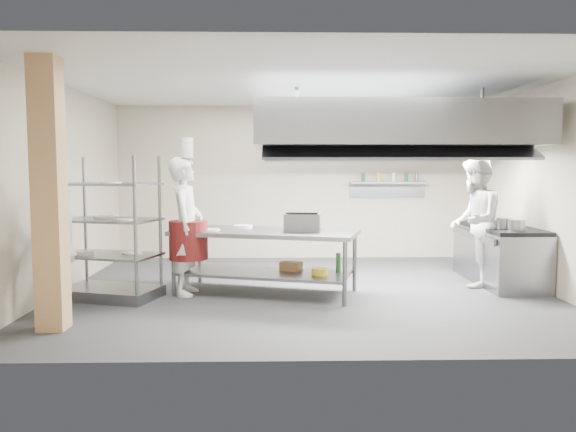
{
  "coord_description": "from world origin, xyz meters",
  "views": [
    {
      "loc": [
        -0.43,
        -8.1,
        1.81
      ],
      "look_at": [
        -0.23,
        0.2,
        1.08
      ],
      "focal_mm": 35.0,
      "sensor_mm": 36.0,
      "label": 1
    }
  ],
  "objects_px": {
    "island": "(266,262)",
    "griddle": "(303,222)",
    "stockpot": "(505,223)",
    "chef_head": "(186,226)",
    "chef_line": "(475,222)",
    "pass_rack": "(109,228)",
    "chef_plating": "(59,248)",
    "cooking_range": "(499,256)"
  },
  "relations": [
    {
      "from": "island",
      "to": "griddle",
      "type": "distance_m",
      "value": 0.78
    },
    {
      "from": "stockpot",
      "to": "chef_head",
      "type": "bearing_deg",
      "value": -177.26
    },
    {
      "from": "griddle",
      "to": "stockpot",
      "type": "bearing_deg",
      "value": 11.88
    },
    {
      "from": "chef_line",
      "to": "pass_rack",
      "type": "bearing_deg",
      "value": -59.1
    },
    {
      "from": "island",
      "to": "chef_plating",
      "type": "bearing_deg",
      "value": -136.9
    },
    {
      "from": "pass_rack",
      "to": "chef_line",
      "type": "xyz_separation_m",
      "value": [
        5.3,
        0.69,
        -0.0
      ]
    },
    {
      "from": "chef_head",
      "to": "cooking_range",
      "type": "bearing_deg",
      "value": -80.05
    },
    {
      "from": "stockpot",
      "to": "island",
      "type": "bearing_deg",
      "value": -176.76
    },
    {
      "from": "pass_rack",
      "to": "cooking_range",
      "type": "relative_size",
      "value": 0.98
    },
    {
      "from": "chef_line",
      "to": "chef_plating",
      "type": "bearing_deg",
      "value": -49.65
    },
    {
      "from": "cooking_range",
      "to": "chef_line",
      "type": "relative_size",
      "value": 1.03
    },
    {
      "from": "griddle",
      "to": "island",
      "type": "bearing_deg",
      "value": -178.89
    },
    {
      "from": "chef_head",
      "to": "stockpot",
      "type": "height_order",
      "value": "chef_head"
    },
    {
      "from": "griddle",
      "to": "pass_rack",
      "type": "bearing_deg",
      "value": -168.91
    },
    {
      "from": "cooking_range",
      "to": "griddle",
      "type": "relative_size",
      "value": 3.99
    },
    {
      "from": "chef_line",
      "to": "chef_plating",
      "type": "distance_m",
      "value": 5.85
    },
    {
      "from": "chef_line",
      "to": "stockpot",
      "type": "height_order",
      "value": "chef_line"
    },
    {
      "from": "cooking_range",
      "to": "stockpot",
      "type": "xyz_separation_m",
      "value": [
        -0.12,
        -0.46,
        0.56
      ]
    },
    {
      "from": "island",
      "to": "chef_plating",
      "type": "height_order",
      "value": "chef_plating"
    },
    {
      "from": "pass_rack",
      "to": "chef_plating",
      "type": "height_order",
      "value": "pass_rack"
    },
    {
      "from": "chef_head",
      "to": "chef_line",
      "type": "height_order",
      "value": "chef_line"
    },
    {
      "from": "pass_rack",
      "to": "chef_line",
      "type": "height_order",
      "value": "pass_rack"
    },
    {
      "from": "chef_plating",
      "to": "stockpot",
      "type": "height_order",
      "value": "chef_plating"
    },
    {
      "from": "chef_line",
      "to": "griddle",
      "type": "distance_m",
      "value": 2.68
    },
    {
      "from": "griddle",
      "to": "chef_plating",
      "type": "bearing_deg",
      "value": -150.99
    },
    {
      "from": "pass_rack",
      "to": "cooking_range",
      "type": "xyz_separation_m",
      "value": [
        5.78,
        0.9,
        -0.56
      ]
    },
    {
      "from": "griddle",
      "to": "cooking_range",
      "type": "bearing_deg",
      "value": 19.96
    },
    {
      "from": "cooking_range",
      "to": "chef_line",
      "type": "distance_m",
      "value": 0.76
    },
    {
      "from": "cooking_range",
      "to": "chef_plating",
      "type": "height_order",
      "value": "chef_plating"
    },
    {
      "from": "island",
      "to": "cooking_range",
      "type": "distance_m",
      "value": 3.7
    },
    {
      "from": "cooking_range",
      "to": "island",
      "type": "bearing_deg",
      "value": -169.71
    },
    {
      "from": "pass_rack",
      "to": "chef_line",
      "type": "relative_size",
      "value": 1.0
    },
    {
      "from": "island",
      "to": "griddle",
      "type": "bearing_deg",
      "value": 10.02
    },
    {
      "from": "chef_head",
      "to": "stockpot",
      "type": "xyz_separation_m",
      "value": [
        4.64,
        0.22,
        0.01
      ]
    },
    {
      "from": "chef_line",
      "to": "stockpot",
      "type": "bearing_deg",
      "value": 78.95
    },
    {
      "from": "chef_plating",
      "to": "pass_rack",
      "type": "bearing_deg",
      "value": 151.48
    },
    {
      "from": "chef_head",
      "to": "chef_plating",
      "type": "xyz_separation_m",
      "value": [
        -1.32,
        -1.23,
        -0.13
      ]
    },
    {
      "from": "pass_rack",
      "to": "chef_line",
      "type": "bearing_deg",
      "value": 24.0
    },
    {
      "from": "chef_head",
      "to": "chef_line",
      "type": "bearing_deg",
      "value": -81.96
    },
    {
      "from": "pass_rack",
      "to": "chef_plating",
      "type": "xyz_separation_m",
      "value": [
        -0.3,
        -1.01,
        -0.14
      ]
    },
    {
      "from": "chef_plating",
      "to": "griddle",
      "type": "xyz_separation_m",
      "value": [
        2.96,
        1.2,
        0.19
      ]
    },
    {
      "from": "chef_plating",
      "to": "stockpot",
      "type": "distance_m",
      "value": 6.13
    }
  ]
}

